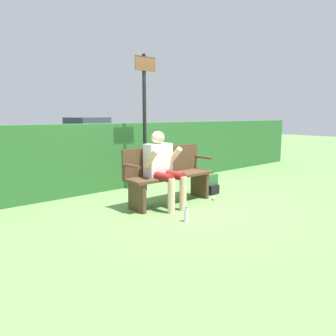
{
  "coord_description": "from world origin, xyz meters",
  "views": [
    {
      "loc": [
        -3.52,
        -3.97,
        1.46
      ],
      "look_at": [
        -0.15,
        -0.1,
        0.63
      ],
      "focal_mm": 35.0,
      "sensor_mm": 36.0,
      "label": 1
    }
  ],
  "objects_px": {
    "park_bench": "(168,174)",
    "parked_car": "(88,130)",
    "person_seated": "(162,165)",
    "water_bottle": "(186,215)",
    "backpack": "(209,184)",
    "signpost": "(145,114)"
  },
  "relations": [
    {
      "from": "person_seated",
      "to": "parked_car",
      "type": "distance_m",
      "value": 14.12
    },
    {
      "from": "water_bottle",
      "to": "backpack",
      "type": "bearing_deg",
      "value": 31.37
    },
    {
      "from": "park_bench",
      "to": "parked_car",
      "type": "relative_size",
      "value": 0.35
    },
    {
      "from": "park_bench",
      "to": "person_seated",
      "type": "height_order",
      "value": "person_seated"
    },
    {
      "from": "water_bottle",
      "to": "parked_car",
      "type": "bearing_deg",
      "value": 67.52
    },
    {
      "from": "backpack",
      "to": "signpost",
      "type": "xyz_separation_m",
      "value": [
        -0.75,
        0.99,
        1.32
      ]
    },
    {
      "from": "backpack",
      "to": "parked_car",
      "type": "distance_m",
      "value": 13.57
    },
    {
      "from": "park_bench",
      "to": "signpost",
      "type": "xyz_separation_m",
      "value": [
        0.27,
        0.99,
        1.0
      ]
    },
    {
      "from": "park_bench",
      "to": "parked_car",
      "type": "distance_m",
      "value": 13.91
    },
    {
      "from": "park_bench",
      "to": "water_bottle",
      "type": "distance_m",
      "value": 1.1
    },
    {
      "from": "water_bottle",
      "to": "signpost",
      "type": "distance_m",
      "value": 2.47
    },
    {
      "from": "signpost",
      "to": "parked_car",
      "type": "relative_size",
      "value": 0.55
    },
    {
      "from": "park_bench",
      "to": "parked_car",
      "type": "height_order",
      "value": "parked_car"
    },
    {
      "from": "person_seated",
      "to": "parked_car",
      "type": "bearing_deg",
      "value": 67.18
    },
    {
      "from": "person_seated",
      "to": "water_bottle",
      "type": "relative_size",
      "value": 5.89
    },
    {
      "from": "person_seated",
      "to": "water_bottle",
      "type": "xyz_separation_m",
      "value": [
        -0.23,
        -0.78,
        -0.59
      ]
    },
    {
      "from": "backpack",
      "to": "person_seated",
      "type": "bearing_deg",
      "value": -174.32
    },
    {
      "from": "park_bench",
      "to": "signpost",
      "type": "distance_m",
      "value": 1.43
    },
    {
      "from": "backpack",
      "to": "parked_car",
      "type": "bearing_deg",
      "value": 71.87
    },
    {
      "from": "backpack",
      "to": "water_bottle",
      "type": "distance_m",
      "value": 1.75
    },
    {
      "from": "backpack",
      "to": "signpost",
      "type": "relative_size",
      "value": 0.14
    },
    {
      "from": "backpack",
      "to": "parked_car",
      "type": "height_order",
      "value": "parked_car"
    }
  ]
}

